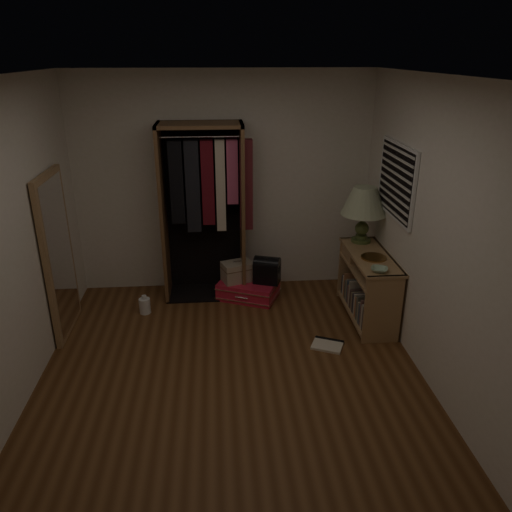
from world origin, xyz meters
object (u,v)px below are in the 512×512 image
object	(u,v)px
black_bag	(267,269)
train_case	(237,271)
open_wardrobe	(206,197)
white_jug	(145,305)
table_lamp	(364,202)
floor_mirror	(58,256)
pink_suitcase	(248,289)
console_bookshelf	(367,283)

from	to	relation	value
black_bag	train_case	bearing A→B (deg)	-172.59
open_wardrobe	white_jug	world-z (taller)	open_wardrobe
table_lamp	white_jug	world-z (taller)	table_lamp
table_lamp	black_bag	bearing A→B (deg)	172.19
floor_mirror	pink_suitcase	size ratio (longest dim) A/B	2.06
console_bookshelf	pink_suitcase	world-z (taller)	console_bookshelf
console_bookshelf	open_wardrobe	distance (m)	2.06
train_case	table_lamp	xyz separation A→B (m)	(1.41, -0.22, 0.89)
pink_suitcase	black_bag	bearing A→B (deg)	10.57
console_bookshelf	pink_suitcase	bearing A→B (deg)	156.35
open_wardrobe	table_lamp	size ratio (longest dim) A/B	3.22
black_bag	table_lamp	size ratio (longest dim) A/B	0.54
table_lamp	open_wardrobe	bearing A→B (deg)	168.32
open_wardrobe	black_bag	xyz separation A→B (m)	(0.69, -0.22, -0.83)
train_case	black_bag	world-z (taller)	black_bag
black_bag	console_bookshelf	bearing A→B (deg)	-6.59
console_bookshelf	train_case	distance (m)	1.53
console_bookshelf	floor_mirror	bearing A→B (deg)	-179.27
floor_mirror	train_case	xyz separation A→B (m)	(1.83, 0.62, -0.52)
train_case	floor_mirror	bearing A→B (deg)	179.47
train_case	black_bag	distance (m)	0.36
console_bookshelf	train_case	world-z (taller)	console_bookshelf
console_bookshelf	white_jug	world-z (taller)	console_bookshelf
console_bookshelf	open_wardrobe	xyz separation A→B (m)	(-1.75, 0.73, 0.82)
console_bookshelf	train_case	bearing A→B (deg)	157.48
train_case	white_jug	size ratio (longest dim) A/B	1.87
pink_suitcase	train_case	distance (m)	0.26
black_bag	table_lamp	world-z (taller)	table_lamp
black_bag	white_jug	size ratio (longest dim) A/B	1.58
open_wardrobe	pink_suitcase	xyz separation A→B (m)	(0.47, -0.17, -1.11)
console_bookshelf	table_lamp	world-z (taller)	table_lamp
train_case	white_jug	world-z (taller)	train_case
floor_mirror	black_bag	world-z (taller)	floor_mirror
black_bag	floor_mirror	bearing A→B (deg)	-146.62
pink_suitcase	white_jug	bearing A→B (deg)	-142.65
console_bookshelf	floor_mirror	size ratio (longest dim) A/B	0.66
floor_mirror	table_lamp	xyz separation A→B (m)	(3.24, 0.41, 0.37)
train_case	white_jug	xyz separation A→B (m)	(-1.07, -0.33, -0.24)
train_case	white_jug	bearing A→B (deg)	177.94
white_jug	open_wardrobe	bearing A→B (deg)	33.25
floor_mirror	train_case	bearing A→B (deg)	18.84
floor_mirror	black_bag	distance (m)	2.30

